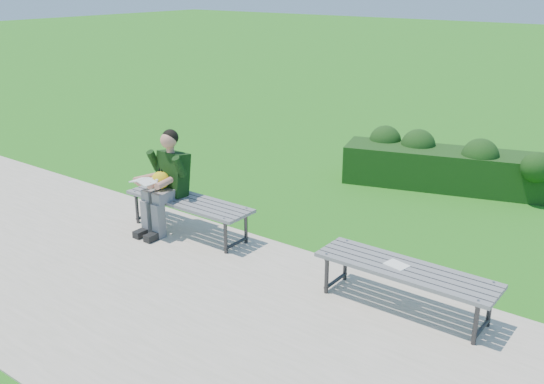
% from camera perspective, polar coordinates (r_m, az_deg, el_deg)
% --- Properties ---
extents(ground, '(80.00, 80.00, 0.00)m').
position_cam_1_polar(ground, '(7.52, 1.30, -5.05)').
color(ground, '#297424').
rests_on(ground, ground).
extents(walkway, '(30.00, 3.50, 0.02)m').
position_cam_1_polar(walkway, '(6.33, -8.13, -10.22)').
color(walkway, '#AA9C8D').
rests_on(walkway, ground).
extents(hedge, '(3.20, 1.63, 0.85)m').
position_cam_1_polar(hedge, '(9.84, 15.91, 2.59)').
color(hedge, '#103811').
rests_on(hedge, ground).
extents(bench_left, '(1.80, 0.50, 0.46)m').
position_cam_1_polar(bench_left, '(7.76, -7.85, -1.10)').
color(bench_left, gray).
rests_on(bench_left, walkway).
extents(bench_right, '(1.80, 0.50, 0.46)m').
position_cam_1_polar(bench_right, '(6.09, 12.46, -7.44)').
color(bench_right, gray).
rests_on(bench_right, walkway).
extents(seated_boy, '(0.56, 0.76, 1.31)m').
position_cam_1_polar(seated_boy, '(7.81, -10.00, 1.23)').
color(seated_boy, gray).
rests_on(seated_boy, walkway).
extents(paper_sheet, '(0.25, 0.20, 0.01)m').
position_cam_1_polar(paper_sheet, '(6.10, 11.64, -6.72)').
color(paper_sheet, white).
rests_on(paper_sheet, bench_right).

